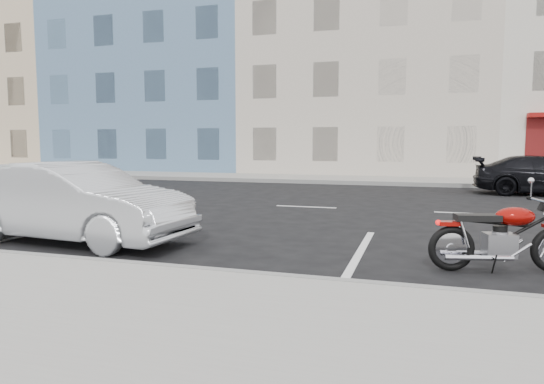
# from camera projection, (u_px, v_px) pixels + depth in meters

# --- Properties ---
(ground) EXTENTS (120.00, 120.00, 0.00)m
(ground) POSITION_uv_depth(u_px,v_px,m) (384.00, 210.00, 12.13)
(ground) COLOR black
(ground) RESTS_ON ground
(sidewalk_far) EXTENTS (80.00, 3.40, 0.15)m
(sidewalk_far) POSITION_uv_depth(u_px,v_px,m) (285.00, 178.00, 21.86)
(sidewalk_far) COLOR gray
(sidewalk_far) RESTS_ON ground
(curb_far) EXTENTS (80.00, 0.12, 0.16)m
(curb_far) POSITION_uv_depth(u_px,v_px,m) (274.00, 181.00, 20.25)
(curb_far) COLOR gray
(curb_far) RESTS_ON ground
(bldg_far_west) EXTENTS (12.00, 12.00, 12.00)m
(bldg_far_west) POSITION_uv_depth(u_px,v_px,m) (31.00, 82.00, 34.64)
(bldg_far_west) COLOR #C9B18E
(bldg_far_west) RESTS_ON ground
(bldg_blue) EXTENTS (12.00, 12.00, 13.00)m
(bldg_blue) POSITION_uv_depth(u_px,v_px,m) (182.00, 67.00, 31.07)
(bldg_blue) COLOR slate
(bldg_blue) RESTS_ON ground
(bldg_cream) EXTENTS (12.00, 12.00, 11.50)m
(bldg_cream) POSITION_uv_depth(u_px,v_px,m) (372.00, 71.00, 27.62)
(bldg_cream) COLOR #BCB1A0
(bldg_cream) RESTS_ON ground
(sedan_silver) EXTENTS (4.24, 1.78, 1.36)m
(sedan_silver) POSITION_uv_depth(u_px,v_px,m) (74.00, 202.00, 8.21)
(sedan_silver) COLOR #B7BABF
(sedan_silver) RESTS_ON ground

